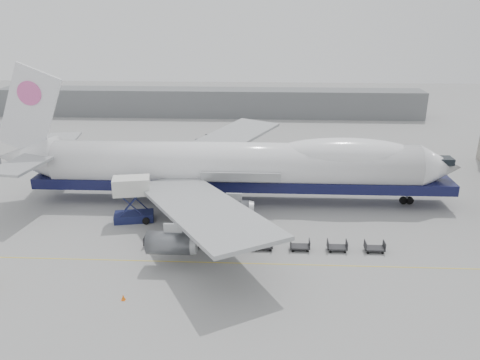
{
  "coord_description": "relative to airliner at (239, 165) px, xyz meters",
  "views": [
    {
      "loc": [
        3.85,
        -51.73,
        26.8
      ],
      "look_at": [
        1.07,
        6.0,
        5.5
      ],
      "focal_mm": 35.0,
      "sensor_mm": 36.0,
      "label": 1
    }
  ],
  "objects": [
    {
      "name": "dolly_2",
      "position": [
        -0.77,
        -14.59,
        -5.09
      ],
      "size": [
        2.3,
        1.35,
        1.3
      ],
      "color": "#2D2D30",
      "rests_on": "ground"
    },
    {
      "name": "dolly_4",
      "position": [
        7.9,
        -14.59,
        -5.09
      ],
      "size": [
        2.3,
        1.35,
        1.3
      ],
      "color": "#2D2D30",
      "rests_on": "ground"
    },
    {
      "name": "traffic_cone",
      "position": [
        -10.05,
        -25.53,
        -5.34
      ],
      "size": [
        0.41,
        0.41,
        0.61
      ],
      "rotation": [
        0.0,
        0.0,
        -0.14
      ],
      "color": "orange",
      "rests_on": "ground"
    },
    {
      "name": "airliner",
      "position": [
        0.0,
        0.0,
        0.0
      ],
      "size": [
        67.0,
        55.3,
        19.98
      ],
      "color": "white",
      "rests_on": "ground"
    },
    {
      "name": "catering_truck",
      "position": [
        -13.71,
        -7.48,
        -2.18
      ],
      "size": [
        5.49,
        4.24,
        6.12
      ],
      "rotation": [
        0.0,
        0.0,
        0.2
      ],
      "color": "#181E4A",
      "rests_on": "ground"
    },
    {
      "name": "ground",
      "position": [
        -0.64,
        -12.0,
        -5.62
      ],
      "size": [
        260.0,
        260.0,
        0.0
      ],
      "primitive_type": "plane",
      "color": "gray",
      "rests_on": "ground"
    },
    {
      "name": "hangar",
      "position": [
        -10.64,
        58.0,
        -2.12
      ],
      "size": [
        110.0,
        8.0,
        7.0
      ],
      "primitive_type": "cube",
      "color": "slate",
      "rests_on": "ground"
    },
    {
      "name": "dolly_6",
      "position": [
        16.57,
        -14.59,
        -5.09
      ],
      "size": [
        2.3,
        1.35,
        1.3
      ],
      "color": "#2D2D30",
      "rests_on": "ground"
    },
    {
      "name": "dolly_3",
      "position": [
        3.57,
        -14.59,
        -5.09
      ],
      "size": [
        2.3,
        1.35,
        1.3
      ],
      "color": "#2D2D30",
      "rests_on": "ground"
    },
    {
      "name": "dolly_0",
      "position": [
        -9.44,
        -14.59,
        -5.09
      ],
      "size": [
        2.3,
        1.35,
        1.3
      ],
      "color": "#2D2D30",
      "rests_on": "ground"
    },
    {
      "name": "dolly_5",
      "position": [
        12.23,
        -14.59,
        -5.09
      ],
      "size": [
        2.3,
        1.35,
        1.3
      ],
      "color": "#2D2D30",
      "rests_on": "ground"
    },
    {
      "name": "dolly_1",
      "position": [
        -5.1,
        -14.59,
        -5.09
      ],
      "size": [
        2.3,
        1.35,
        1.3
      ],
      "color": "#2D2D30",
      "rests_on": "ground"
    },
    {
      "name": "apron_line",
      "position": [
        -0.64,
        -18.0,
        -5.62
      ],
      "size": [
        60.0,
        0.15,
        0.01
      ],
      "primitive_type": "cube",
      "color": "gold",
      "rests_on": "ground"
    }
  ]
}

